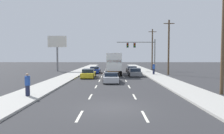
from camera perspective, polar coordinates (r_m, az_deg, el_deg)
name	(u,v)px	position (r m, az deg, el deg)	size (l,w,h in m)	color
ground_plane	(113,73)	(36.93, 0.22, -1.76)	(140.00, 140.00, 0.00)	#333335
sidewalk_right	(155,75)	(32.64, 12.18, -2.34)	(3.03, 80.00, 0.14)	#B2AFA8
sidewalk_left	(71,75)	(32.66, -11.76, -2.33)	(3.03, 80.00, 0.14)	#B2AFA8
lane_markings	(113,74)	(35.27, 0.22, -1.98)	(3.54, 62.00, 0.01)	silver
car_blue	(95,70)	(37.02, -4.96, -0.91)	(1.89, 4.49, 1.20)	#1E389E
car_yellow	(89,74)	(29.23, -6.77, -1.90)	(1.95, 4.66, 1.28)	yellow
box_truck	(114,62)	(33.31, 0.49, 1.32)	(2.58, 8.81, 3.61)	white
car_silver	(111,78)	(23.94, -0.29, -3.06)	(1.93, 4.56, 1.19)	#B7BABF
car_black	(132,70)	(37.40, 5.69, -0.79)	(1.92, 4.59, 1.28)	black
car_gray	(135,72)	(31.32, 6.56, -1.55)	(1.93, 4.05, 1.29)	slate
traffic_signal_mast	(139,48)	(42.36, 7.78, 5.53)	(8.15, 0.69, 6.76)	#595B56
utility_pole_near	(223,41)	(18.47, 29.34, 6.62)	(1.80, 0.28, 8.48)	brown
utility_pole_mid	(169,47)	(34.87, 16.00, 5.65)	(1.80, 0.28, 9.22)	brown
utility_pole_far	(152,49)	(46.10, 11.51, 5.09)	(1.80, 0.28, 9.28)	brown
roadside_billboard	(57,46)	(42.93, -15.50, 5.80)	(3.91, 0.36, 7.37)	slate
pedestrian_near_corner	(154,69)	(33.46, 11.91, -0.46)	(0.38, 0.38, 1.88)	#1E233F
pedestrian_mid_block	(28,85)	(16.19, -23.15, -4.68)	(0.38, 0.38, 1.71)	#1E233F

